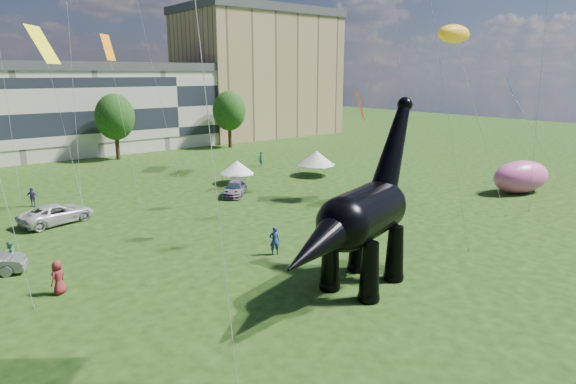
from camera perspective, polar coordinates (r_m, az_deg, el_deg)
ground at (r=22.37m, az=8.83°, el=-17.38°), size 220.00×220.00×0.00m
apartment_block at (r=94.83m, az=-3.59°, el=13.55°), size 28.00×18.00×22.00m
tree_mid_right at (r=69.63m, az=-19.87°, el=8.76°), size 5.20×5.20×9.44m
tree_far_right at (r=77.29m, az=-7.00°, el=9.91°), size 5.20×5.20×9.44m
dinosaur_sculpture at (r=26.01m, az=8.54°, el=-3.15°), size 12.90×5.45×10.59m
car_white at (r=42.15m, az=-25.71°, el=-2.32°), size 6.03×3.81×1.55m
car_dark at (r=46.90m, az=-6.35°, el=0.40°), size 4.50×4.64×1.33m
gazebo_near at (r=51.85m, az=-6.07°, el=2.93°), size 4.48×4.48×2.50m
gazebo_far at (r=55.52m, az=3.39°, el=4.02°), size 5.49×5.49×2.90m
inflatable_pink at (r=52.78m, az=25.89°, el=1.64°), size 7.07×4.90×3.21m
visitors at (r=36.65m, az=-19.68°, el=-3.86°), size 51.65×26.54×1.89m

